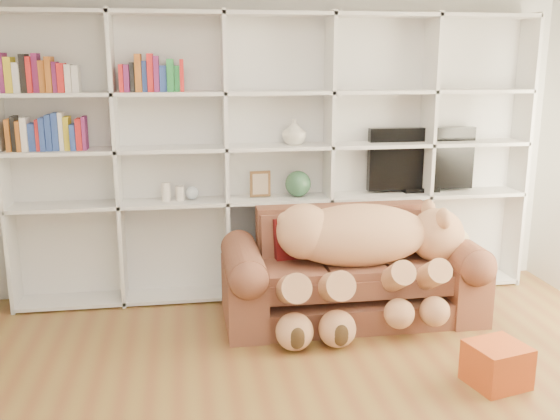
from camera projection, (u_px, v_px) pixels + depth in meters
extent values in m
cube|color=silver|center=(274.00, 138.00, 5.42)|extent=(5.00, 0.02, 2.70)
cube|color=silver|center=(275.00, 156.00, 5.42)|extent=(4.40, 0.03, 2.40)
cube|color=silver|center=(3.00, 165.00, 4.93)|extent=(0.03, 0.35, 2.40)
cube|color=silver|center=(117.00, 162.00, 5.07)|extent=(0.03, 0.35, 2.40)
cube|color=silver|center=(226.00, 160.00, 5.20)|extent=(0.03, 0.35, 2.40)
cube|color=silver|center=(328.00, 157.00, 5.33)|extent=(0.03, 0.35, 2.40)
cube|color=silver|center=(426.00, 155.00, 5.46)|extent=(0.03, 0.35, 2.40)
cube|color=silver|center=(519.00, 153.00, 5.60)|extent=(0.03, 0.35, 2.40)
cube|color=silver|center=(278.00, 289.00, 5.54)|extent=(4.40, 0.35, 0.03)
cube|color=silver|center=(278.00, 199.00, 5.35)|extent=(4.40, 0.35, 0.03)
cube|color=silver|center=(278.00, 147.00, 5.24)|extent=(4.40, 0.35, 0.03)
cube|color=silver|center=(278.00, 92.00, 5.14)|extent=(4.40, 0.35, 0.03)
cube|color=silver|center=(278.00, 14.00, 4.99)|extent=(4.40, 0.35, 0.03)
cube|color=brown|center=(351.00, 305.00, 5.00)|extent=(1.92, 0.78, 0.20)
cube|color=brown|center=(352.00, 270.00, 4.91)|extent=(1.43, 0.64, 0.27)
cube|color=brown|center=(342.00, 234.00, 5.21)|extent=(1.43, 0.18, 0.50)
cube|color=brown|center=(244.00, 293.00, 4.83)|extent=(0.29, 0.87, 0.50)
cube|color=brown|center=(453.00, 281.00, 5.09)|extent=(0.29, 0.87, 0.50)
cylinder|color=brown|center=(243.00, 262.00, 4.77)|extent=(0.29, 0.82, 0.29)
cylinder|color=brown|center=(455.00, 252.00, 5.03)|extent=(0.29, 0.82, 0.29)
ellipsoid|color=tan|center=(358.00, 235.00, 4.82)|extent=(1.13, 0.54, 0.49)
sphere|color=tan|center=(304.00, 231.00, 4.74)|extent=(0.43, 0.43, 0.43)
sphere|color=tan|center=(437.00, 235.00, 4.92)|extent=(0.43, 0.43, 0.43)
sphere|color=beige|center=(456.00, 241.00, 4.96)|extent=(0.21, 0.21, 0.21)
sphere|color=#3A2815|center=(466.00, 242.00, 4.97)|extent=(0.07, 0.07, 0.07)
ellipsoid|color=tan|center=(444.00, 219.00, 4.73)|extent=(0.10, 0.17, 0.17)
ellipsoid|color=tan|center=(428.00, 209.00, 5.02)|extent=(0.10, 0.17, 0.17)
sphere|color=tan|center=(287.00, 221.00, 4.70)|extent=(0.15, 0.15, 0.15)
cylinder|color=tan|center=(393.00, 279.00, 4.63)|extent=(0.18, 0.52, 0.38)
cylinder|color=tan|center=(428.00, 277.00, 4.67)|extent=(0.18, 0.52, 0.38)
cylinder|color=tan|center=(290.00, 289.00, 4.52)|extent=(0.21, 0.60, 0.44)
cylinder|color=tan|center=(332.00, 287.00, 4.57)|extent=(0.21, 0.60, 0.44)
sphere|color=tan|center=(400.00, 314.00, 4.52)|extent=(0.22, 0.22, 0.22)
sphere|color=tan|center=(435.00, 312.00, 4.56)|extent=(0.22, 0.22, 0.22)
sphere|color=tan|center=(294.00, 331.00, 4.42)|extent=(0.27, 0.27, 0.27)
sphere|color=tan|center=(337.00, 328.00, 4.47)|extent=(0.27, 0.27, 0.27)
cube|color=#570E11|center=(296.00, 240.00, 4.98)|extent=(0.38, 0.24, 0.38)
cube|color=#C14A19|center=(497.00, 365.00, 3.95)|extent=(0.40, 0.39, 0.27)
cube|color=black|center=(421.00, 159.00, 5.52)|extent=(0.96, 0.08, 0.55)
cube|color=black|center=(419.00, 189.00, 5.58)|extent=(0.32, 0.18, 0.04)
cube|color=#54371C|center=(260.00, 184.00, 5.29)|extent=(0.18, 0.03, 0.22)
sphere|color=#2D593B|center=(298.00, 184.00, 5.34)|extent=(0.22, 0.22, 0.22)
cylinder|color=silver|center=(166.00, 192.00, 5.18)|extent=(0.10, 0.10, 0.16)
cylinder|color=silver|center=(180.00, 193.00, 5.20)|extent=(0.07, 0.07, 0.12)
sphere|color=silver|center=(192.00, 193.00, 5.22)|extent=(0.11, 0.11, 0.11)
imported|color=beige|center=(294.00, 132.00, 5.23)|extent=(0.27, 0.27, 0.21)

